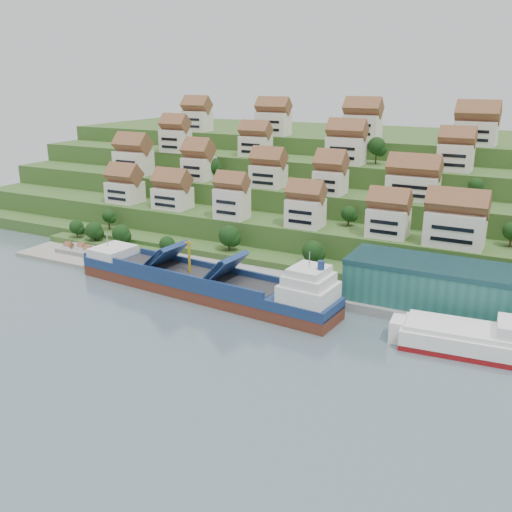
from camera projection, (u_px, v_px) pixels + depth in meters
The scene contains 11 objects.
ground at pixel (241, 305), 137.66m from camera, with size 300.00×300.00×0.00m, color slate.
quay at pixel (341, 295), 141.09m from camera, with size 180.00×14.00×2.20m, color gray.
pebble_beach at pixel (94, 256), 173.37m from camera, with size 45.00×20.00×1.00m, color gray.
hillside at pixel (370, 189), 221.70m from camera, with size 260.00×128.00×31.00m.
hillside_village at pixel (334, 170), 180.66m from camera, with size 158.26×64.22×28.61m.
hillside_trees at pixel (277, 201), 174.50m from camera, with size 139.41×62.35×30.62m.
warehouse at pixel (481, 291), 126.72m from camera, with size 60.00×15.00×10.00m, color #25655C.
flagpole at pixel (327, 278), 135.96m from camera, with size 1.28×0.16×8.00m.
beach_huts at pixel (85, 251), 172.72m from camera, with size 14.40×3.70×2.20m.
cargo_ship at pixel (208, 285), 142.07m from camera, with size 73.81×17.31×16.16m.
second_ship at pixel (480, 341), 113.27m from camera, with size 29.75×13.15×8.39m.
Camera 1 is at (62.72, -111.11, 53.17)m, focal length 40.00 mm.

